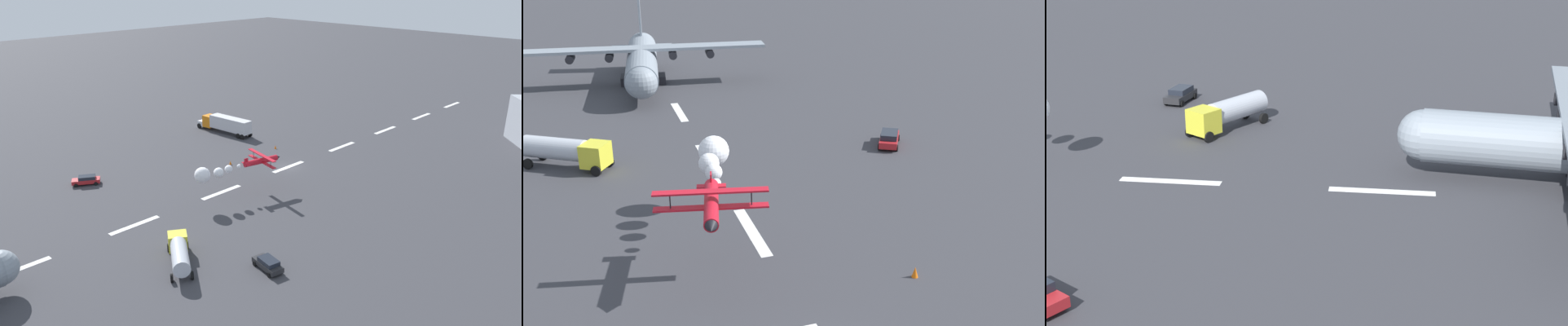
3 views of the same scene
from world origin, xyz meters
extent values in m
plane|color=#38383D|center=(0.00, 0.00, 0.00)|extent=(440.00, 440.00, 0.00)
cube|color=white|center=(-65.39, 0.00, 0.01)|extent=(8.00, 0.90, 0.01)
cube|color=white|center=(-49.04, 0.00, 0.01)|extent=(8.00, 0.90, 0.01)
cube|color=white|center=(-32.69, 0.00, 0.01)|extent=(8.00, 0.90, 0.01)
cube|color=white|center=(-16.35, 0.00, 0.01)|extent=(8.00, 0.90, 0.01)
cube|color=white|center=(0.00, 0.00, 0.01)|extent=(8.00, 0.90, 0.01)
cube|color=white|center=(16.35, 0.00, 0.01)|extent=(8.00, 0.90, 0.01)
cube|color=white|center=(32.69, 0.00, 0.01)|extent=(8.00, 0.90, 0.01)
cube|color=white|center=(49.04, 0.00, 0.01)|extent=(8.00, 0.90, 0.01)
sphere|color=gray|center=(51.95, 3.94, 3.29)|extent=(3.96, 3.96, 3.96)
cylinder|color=red|center=(11.25, 4.04, 5.22)|extent=(6.18, 2.23, 0.93)
cube|color=red|center=(11.05, 4.09, 5.07)|extent=(2.25, 7.33, 0.12)
cube|color=red|center=(11.05, 4.09, 6.18)|extent=(2.25, 7.33, 0.12)
cylinder|color=black|center=(10.50, 1.57, 5.63)|extent=(0.08, 0.08, 1.11)
cylinder|color=black|center=(11.61, 6.60, 5.63)|extent=(0.08, 0.08, 1.11)
cube|color=red|center=(13.94, 3.45, 5.67)|extent=(0.71, 0.25, 1.10)
cube|color=red|center=(13.94, 3.45, 5.27)|extent=(1.02, 2.08, 0.08)
cone|color=black|center=(7.92, 4.78, 5.22)|extent=(0.85, 0.93, 0.79)
sphere|color=white|center=(14.95, 2.90, 4.98)|extent=(0.70, 0.70, 0.70)
sphere|color=white|center=(16.95, 2.63, 5.00)|extent=(1.25, 1.25, 1.25)
sphere|color=white|center=(18.94, 2.56, 4.94)|extent=(1.58, 1.58, 1.58)
sphere|color=white|center=(21.41, 1.65, 4.95)|extent=(2.46, 2.46, 2.46)
cube|color=silver|center=(-5.14, -31.01, 1.10)|extent=(2.64, 1.82, 1.10)
cube|color=orange|center=(-5.32, -29.02, 1.85)|extent=(2.71, 2.62, 2.60)
cube|color=silver|center=(-5.91, -22.64, 2.30)|extent=(3.44, 10.60, 2.80)
cylinder|color=black|center=(-3.88, -31.10, 0.55)|extent=(0.45, 1.13, 1.10)
cylinder|color=black|center=(-4.97, -19.13, 0.55)|extent=(0.45, 1.13, 1.10)
cylinder|color=black|center=(-5.08, -17.93, 0.55)|extent=(0.45, 1.13, 1.10)
cylinder|color=black|center=(-6.37, -31.32, 0.55)|extent=(0.45, 1.13, 1.10)
cylinder|color=black|center=(-7.46, -19.36, 0.55)|extent=(0.45, 1.13, 1.10)
cylinder|color=black|center=(-7.57, -18.16, 0.55)|extent=(0.45, 1.13, 1.10)
cube|color=yellow|center=(32.76, 10.49, 1.60)|extent=(3.21, 3.14, 2.20)
cylinder|color=#B7BCC6|center=(35.03, 14.06, 1.85)|extent=(5.13, 6.41, 2.10)
cylinder|color=black|center=(33.45, 9.34, 0.50)|extent=(0.81, 1.02, 1.00)
cylinder|color=black|center=(37.29, 15.39, 0.50)|extent=(0.81, 1.02, 1.00)
cylinder|color=black|center=(31.42, 10.63, 0.50)|extent=(0.81, 1.02, 1.00)
cylinder|color=black|center=(35.27, 16.68, 0.50)|extent=(0.81, 1.02, 1.00)
cube|color=#B21E23|center=(30.39, -18.78, 0.65)|extent=(4.84, 3.89, 0.65)
cube|color=#1E232D|center=(30.22, -18.67, 1.25)|extent=(3.20, 2.83, 0.55)
cylinder|color=black|center=(32.22, -18.83, 0.32)|extent=(0.66, 0.52, 0.64)
cylinder|color=black|center=(29.48, -17.18, 0.32)|extent=(0.66, 0.52, 0.64)
cylinder|color=black|center=(31.30, -20.37, 0.32)|extent=(0.66, 0.52, 0.64)
cylinder|color=black|center=(28.55, -18.73, 0.32)|extent=(0.66, 0.52, 0.64)
cube|color=#262628|center=(27.46, 21.47, 0.65)|extent=(2.55, 4.58, 0.65)
cube|color=#1E232D|center=(27.49, 21.67, 1.25)|extent=(2.10, 2.85, 0.55)
cylinder|color=black|center=(28.07, 19.82, 0.32)|extent=(0.33, 0.67, 0.64)
cylinder|color=black|center=(28.61, 22.80, 0.32)|extent=(0.33, 0.67, 0.64)
cylinder|color=black|center=(26.30, 20.14, 0.32)|extent=(0.33, 0.67, 0.64)
cylinder|color=black|center=(26.84, 23.12, 0.32)|extent=(0.33, 0.67, 0.64)
cone|color=orange|center=(-5.75, -8.79, 0.38)|extent=(0.44, 0.44, 0.75)
cone|color=orange|center=(6.73, -8.54, 0.38)|extent=(0.44, 0.44, 0.75)
camera|label=1|loc=(66.30, 59.22, 34.39)|focal=35.49mm
camera|label=2|loc=(-24.98, 11.19, 22.56)|focal=43.55mm
camera|label=3|loc=(50.20, -54.26, 22.64)|focal=53.75mm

